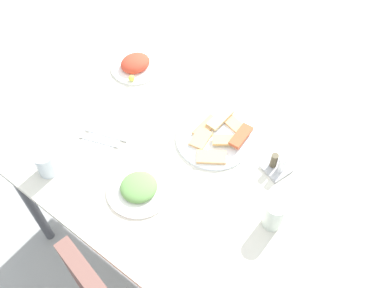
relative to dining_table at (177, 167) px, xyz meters
The scene contains 11 objects.
ground_plane 0.69m from the dining_table, ahead, with size 6.00×6.00×0.00m, color #A1A1A1.
dining_table is the anchor object (origin of this frame).
pide_platter 0.19m from the dining_table, 115.01° to the right, with size 0.30×0.30×0.05m.
salad_plate_greens 0.51m from the dining_table, 30.35° to the right, with size 0.22×0.22×0.06m.
salad_plate_rice 0.22m from the dining_table, 86.46° to the left, with size 0.23×0.23×0.04m.
soda_can 0.45m from the dining_table, behind, with size 0.07×0.07×0.12m, color silver.
drinking_glass 0.49m from the dining_table, 45.82° to the left, with size 0.08×0.08×0.10m, color silver.
paper_napkin 0.31m from the dining_table, 22.20° to the left, with size 0.13×0.13×0.00m, color white.
fork 0.30m from the dining_table, 18.92° to the left, with size 0.18×0.01×0.01m, color silver.
spoon 0.32m from the dining_table, 25.33° to the left, with size 0.16×0.02×0.01m, color silver.
condiment_caddy 0.39m from the dining_table, 152.07° to the right, with size 0.11×0.11×0.08m.
Camera 1 is at (-0.63, 0.73, 2.18)m, focal length 42.16 mm.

